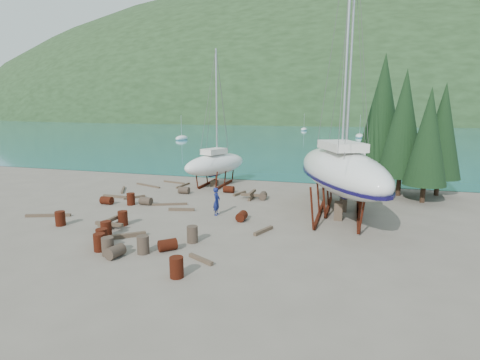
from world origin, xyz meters
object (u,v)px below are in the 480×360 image
(worker, at_px, (217,201))
(large_sailboat_near, at_px, (341,170))
(large_sailboat_far, at_px, (345,173))
(small_sailboat_shore, at_px, (216,164))

(worker, bearing_deg, large_sailboat_near, -78.00)
(large_sailboat_near, relative_size, large_sailboat_far, 1.21)
(large_sailboat_near, relative_size, small_sailboat_shore, 1.56)
(large_sailboat_far, relative_size, worker, 8.52)
(large_sailboat_far, bearing_deg, worker, -172.21)
(large_sailboat_near, bearing_deg, worker, 170.83)
(large_sailboat_far, distance_m, worker, 9.05)
(large_sailboat_near, height_order, small_sailboat_shore, large_sailboat_near)
(large_sailboat_near, distance_m, worker, 8.25)
(large_sailboat_near, xyz_separation_m, small_sailboat_shore, (-11.35, 7.49, -1.06))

